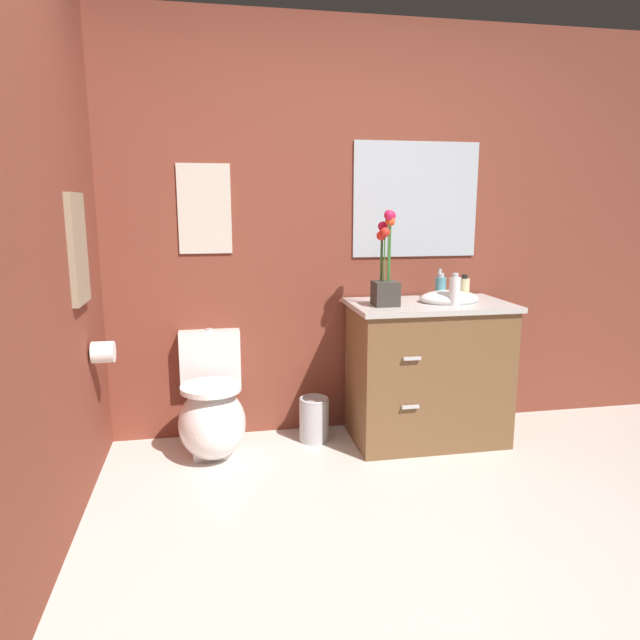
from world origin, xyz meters
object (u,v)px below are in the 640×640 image
Objects in this scene: hand_wash_bottle at (455,291)px; hanging_towel at (78,249)px; wall_mirror at (416,200)px; toilet_paper_roll at (103,352)px; wall_poster at (205,209)px; toilet at (212,413)px; lotion_bottle at (464,290)px; vanity_cabinet at (428,370)px; flower_vase at (386,274)px; soap_bottle at (440,287)px; trash_bin at (314,419)px.

hanging_towel is (-1.98, -0.19, 0.28)m from hand_wash_bottle.
wall_mirror is 7.27× the size of toilet_paper_roll.
wall_poster is at bearing 180.00° from wall_mirror.
wall_poster is 0.99× the size of hanging_towel.
lotion_bottle reaches higher than toilet.
vanity_cabinet is 1.85m from toilet_paper_roll.
wall_mirror reaches higher than flower_vase.
flower_vase reaches higher than toilet_paper_roll.
soap_bottle is at bearing -6.88° from wall_poster.
wall_poster is at bearing 173.12° from soap_bottle.
soap_bottle is 0.30× the size of hanging_towel.
wall_mirror is (-0.00, 0.29, 1.01)m from vanity_cabinet.
wall_poster is at bearing 41.07° from toilet_paper_roll.
lotion_bottle is 2.12m from hanging_towel.
wall_mirror reaches higher than lotion_bottle.
toilet is 1.65m from lotion_bottle.
hanging_towel reaches higher than lotion_bottle.
hanging_towel reaches higher than flower_vase.
hand_wash_bottle reaches higher than lotion_bottle.
vanity_cabinet reaches higher than soap_bottle.
vanity_cabinet is 0.67m from flower_vase.
toilet is 0.62m from trash_bin.
wall_mirror reaches higher than toilet_paper_roll.
vanity_cabinet is 0.52m from hand_wash_bottle.
hand_wash_bottle is (-0.01, -0.23, 0.01)m from soap_bottle.
soap_bottle is 1.97m from toilet_paper_roll.
wall_mirror is at bearing 90.53° from vanity_cabinet.
hand_wash_bottle is 0.36× the size of hanging_towel.
vanity_cabinet is at bearing 132.72° from hand_wash_bottle.
lotion_bottle is 1.60m from wall_poster.
flower_vase is 3.43× the size of soap_bottle.
toilet is 1.56m from soap_bottle.
toilet_paper_roll is (-1.14, -0.27, 0.54)m from trash_bin.
trash_bin is (-0.89, 0.11, -0.79)m from lotion_bottle.
hanging_towel is (-1.59, -0.25, 0.18)m from flower_vase.
hanging_towel is at bearing -134.89° from wall_poster.
hand_wash_bottle reaches higher than toilet.
lotion_bottle is at bearing -55.81° from soap_bottle.
trash_bin is at bearing -177.92° from soap_bottle.
toilet is 2.54× the size of trash_bin.
hanging_towel reaches higher than hand_wash_bottle.
wall_poster is (-1.29, 0.29, 0.96)m from vanity_cabinet.
hand_wash_bottle reaches higher than soap_bottle.
hanging_towel is at bearing -151.26° from toilet.
trash_bin is at bearing -18.03° from wall_poster.
hand_wash_bottle is 2.01m from hanging_towel.
wall_mirror is (1.29, 0.00, 0.05)m from wall_poster.
wall_poster reaches higher than flower_vase.
hanging_towel is (-1.20, -0.39, 1.08)m from trash_bin.
toilet is 1.56m from hand_wash_bottle.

